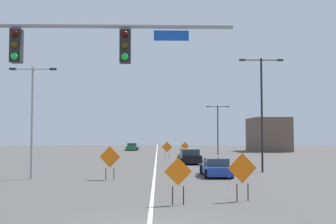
{
  "coord_description": "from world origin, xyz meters",
  "views": [
    {
      "loc": [
        0.29,
        -12.76,
        2.93
      ],
      "look_at": [
        1.01,
        18.52,
        4.64
      ],
      "focal_mm": 44.02,
      "sensor_mm": 36.0,
      "label": 1
    }
  ],
  "objects": [
    {
      "name": "car_green_near",
      "position": [
        -4.54,
        63.16,
        0.63
      ],
      "size": [
        2.18,
        4.53,
        1.35
      ],
      "color": "#196B38",
      "rests_on": "ground"
    },
    {
      "name": "construction_sign_left_shoulder",
      "position": [
        4.15,
        47.62,
        1.14
      ],
      "size": [
        1.22,
        0.09,
        1.84
      ],
      "color": "orange",
      "rests_on": "ground"
    },
    {
      "name": "construction_sign_right_shoulder",
      "position": [
        -2.86,
        14.12,
        1.38
      ],
      "size": [
        1.38,
        0.34,
        2.18
      ],
      "color": "orange",
      "rests_on": "ground"
    },
    {
      "name": "roadside_building_east",
      "position": [
        19.44,
        58.68,
        2.9
      ],
      "size": [
        6.06,
        8.85,
        5.8
      ],
      "color": "brown",
      "rests_on": "ground"
    },
    {
      "name": "construction_sign_median_near",
      "position": [
        3.99,
        5.42,
        1.34
      ],
      "size": [
        1.32,
        0.31,
        2.12
      ],
      "color": "orange",
      "rests_on": "ground"
    },
    {
      "name": "construction_sign_left_lane",
      "position": [
        1.11,
        4.51,
        1.26
      ],
      "size": [
        1.17,
        0.21,
        1.97
      ],
      "color": "orange",
      "rests_on": "ground"
    },
    {
      "name": "street_lamp_mid_left",
      "position": [
        8.95,
        47.14,
        4.28
      ],
      "size": [
        3.33,
        0.24,
        7.14
      ],
      "color": "black",
      "rests_on": "ground"
    },
    {
      "name": "traffic_signal_assembly",
      "position": [
        -4.19,
        -0.01,
        5.05
      ],
      "size": [
        10.24,
        0.44,
        6.81
      ],
      "color": "gray",
      "rests_on": "ground"
    },
    {
      "name": "street_lamp_mid_right",
      "position": [
        -8.08,
        14.62,
        4.42
      ],
      "size": [
        3.11,
        0.24,
        7.43
      ],
      "color": "gray",
      "rests_on": "ground"
    },
    {
      "name": "street_lamp_far_left",
      "position": [
        8.35,
        19.12,
        5.22
      ],
      "size": [
        3.46,
        0.24,
        8.92
      ],
      "color": "black",
      "rests_on": "ground"
    },
    {
      "name": "car_blue_mid",
      "position": [
        4.33,
        16.25,
        0.59
      ],
      "size": [
        1.94,
        4.54,
        1.28
      ],
      "color": "#1E389E",
      "rests_on": "ground"
    },
    {
      "name": "construction_sign_median_far",
      "position": [
        1.31,
        37.24,
        1.3
      ],
      "size": [
        1.29,
        0.34,
        2.05
      ],
      "color": "orange",
      "rests_on": "ground"
    },
    {
      "name": "car_black_passing",
      "position": [
        3.37,
        28.37,
        0.69
      ],
      "size": [
        2.33,
        4.41,
        1.48
      ],
      "color": "black",
      "rests_on": "ground"
    },
    {
      "name": "road_centre_stripe",
      "position": [
        0.0,
        54.06,
        0.0
      ],
      "size": [
        0.16,
        108.12,
        0.01
      ],
      "color": "white",
      "rests_on": "ground"
    }
  ]
}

